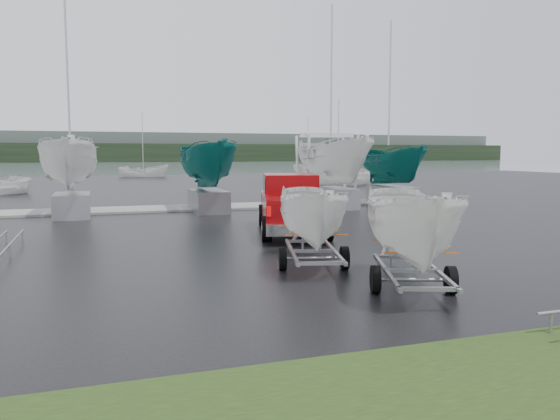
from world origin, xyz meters
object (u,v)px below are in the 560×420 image
object	(u,v)px
pickup_truck	(291,202)
trailer_parked	(414,161)
trailer_hitched	(313,167)
boat_hoist	(327,158)

from	to	relation	value
pickup_truck	trailer_parked	size ratio (longest dim) A/B	1.31
trailer_hitched	trailer_parked	distance (m)	3.12
trailer_parked	trailer_hitched	bearing A→B (deg)	132.13
trailer_parked	boat_hoist	xyz separation A→B (m)	(6.30, 19.08, -0.15)
pickup_truck	trailer_hitched	bearing A→B (deg)	-90.00
trailer_hitched	trailer_parked	xyz separation A→B (m)	(1.13, -2.90, 0.18)
pickup_truck	trailer_parked	distance (m)	9.62
trailer_hitched	boat_hoist	size ratio (longest dim) A/B	1.18
trailer_hitched	boat_hoist	distance (m)	17.80
pickup_truck	trailer_parked	world-z (taller)	trailer_parked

